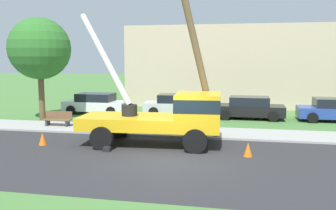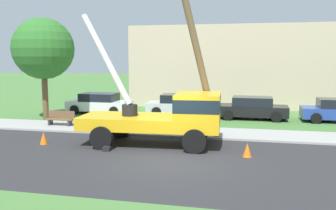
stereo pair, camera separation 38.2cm
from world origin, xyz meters
name	(u,v)px [view 2 (the right image)]	position (x,y,z in m)	size (l,w,h in m)	color
ground_plane	(206,114)	(0.00, 12.00, 0.00)	(120.00, 120.00, 0.00)	#477538
road_asphalt	(168,161)	(0.00, 0.00, 0.00)	(80.00, 8.14, 0.01)	#2B2B2D
sidewalk_strip	(191,132)	(0.00, 5.41, 0.05)	(80.00, 2.68, 0.10)	#9E9E99
utility_truck	(169,114)	(-0.55, 2.54, 1.41)	(6.89, 3.21, 5.98)	gold
leaning_utility_pole	(196,45)	(0.46, 3.64, 4.48)	(2.67, 2.22, 8.74)	brown
traffic_cone_ahead	(247,150)	(2.90, 1.29, 0.28)	(0.36, 0.36, 0.56)	orange
traffic_cone_behind	(44,138)	(-6.12, 1.48, 0.28)	(0.36, 0.36, 0.56)	orange
traffic_cone_curbside	(197,136)	(0.59, 3.42, 0.28)	(0.36, 0.36, 0.56)	orange
parked_sedan_white	(99,103)	(-7.40, 10.80, 0.71)	(4.43, 2.08, 1.42)	silver
parked_sedan_silver	(180,105)	(-1.72, 11.24, 0.71)	(4.51, 2.21, 1.42)	#B7B7BF
parked_sedan_black	(252,108)	(3.10, 10.62, 0.71)	(4.43, 2.07, 1.42)	black
park_bench	(61,119)	(-7.47, 5.48, 0.46)	(1.60, 0.45, 0.90)	brown
roadside_tree_far	(43,49)	(-9.65, 7.58, 4.43)	(3.80, 3.80, 6.36)	brown
lowrise_building_backdrop	(244,66)	(2.38, 18.00, 3.20)	(18.00, 6.00, 6.40)	#C6B293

